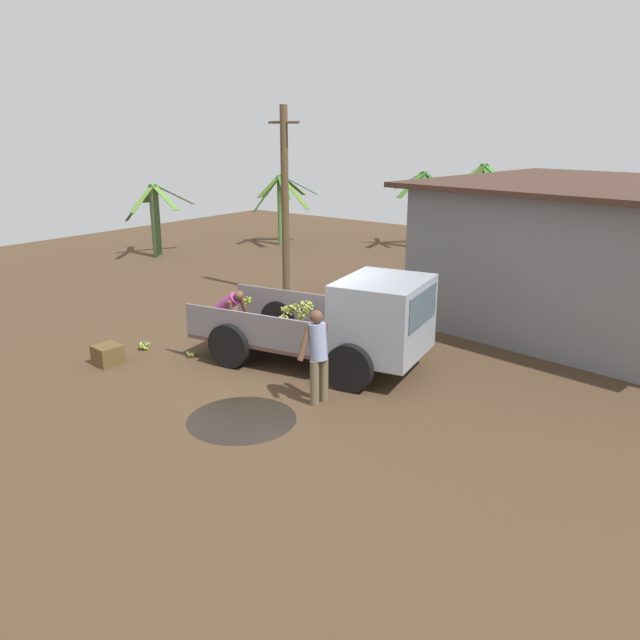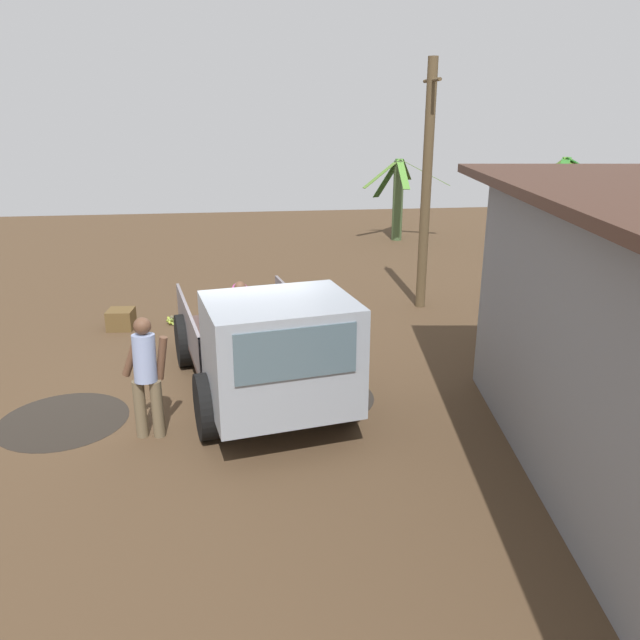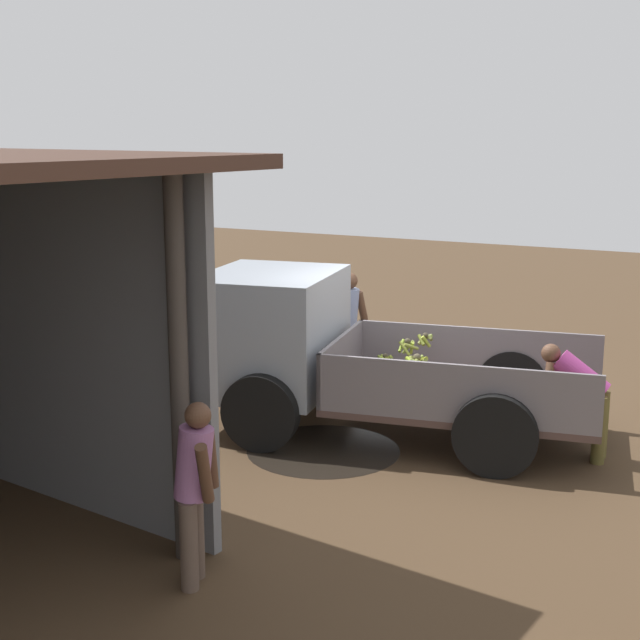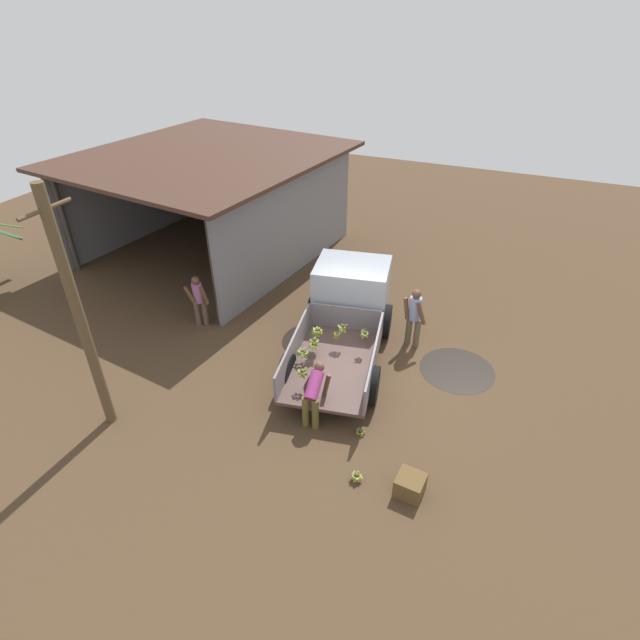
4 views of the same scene
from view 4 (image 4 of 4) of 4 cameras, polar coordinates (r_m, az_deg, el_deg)
The scene contains 13 objects.
ground at distance 12.41m, azimuth 3.59°, elevation -5.14°, with size 36.00×36.00×0.00m, color #493523.
mud_patch_0 at distance 13.17m, azimuth -0.57°, elevation -2.43°, with size 1.76×1.76×0.01m, color black.
mud_patch_1 at distance 12.67m, azimuth 15.38°, elevation -5.53°, with size 1.81×1.81×0.01m, color black.
cargo_truck at distance 12.83m, azimuth 3.25°, elevation 1.85°, with size 4.96×2.81×1.90m.
warehouse_shed at distance 17.73m, azimuth -11.55°, elevation 15.65°, with size 8.92×8.37×3.41m.
utility_pole at distance 10.34m, azimuth -25.80°, elevation 0.34°, with size 1.05×0.21×5.20m.
banana_palm_0 at distance 23.99m, azimuth -7.54°, elevation 17.67°, with size 1.87×1.98×2.47m.
person_foreground_visitor at distance 12.75m, azimuth 10.74°, elevation 0.56°, with size 0.42×0.66×1.67m.
person_worker_loading at distance 10.47m, azimuth -0.70°, elevation -8.25°, with size 0.77×0.65×1.27m.
person_bystander_near_shed at distance 13.76m, azimuth -13.70°, elevation 2.42°, with size 0.50×0.61×1.53m.
banana_bunch_on_ground_0 at distance 9.84m, azimuth 4.19°, elevation -17.40°, with size 0.25×0.26×0.19m.
banana_bunch_on_ground_1 at distance 10.65m, azimuth 4.64°, elevation -12.59°, with size 0.21×0.21×0.14m.
wooden_crate_0 at distance 9.71m, azimuth 10.26°, elevation -18.07°, with size 0.50×0.50×0.40m, color brown.
Camera 4 is at (-9.20, -3.10, 7.72)m, focal length 28.00 mm.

